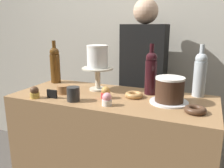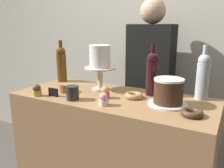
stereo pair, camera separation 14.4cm
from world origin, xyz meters
name	(u,v)px [view 2 (the right image)]	position (x,y,z in m)	size (l,w,h in m)	color
back_wall	(157,36)	(0.00, 0.84, 1.30)	(6.00, 0.05, 2.60)	#BCB7A8
display_counter	(112,163)	(0.00, 0.00, 0.48)	(1.26, 0.53, 0.95)	#997047
cake_stand_pedestal	(100,75)	(-0.15, 0.10, 1.06)	(0.21, 0.21, 0.16)	beige
white_layer_cake	(100,56)	(-0.15, 0.10, 1.19)	(0.14, 0.14, 0.15)	white
silver_serving_platter	(168,104)	(0.35, 0.01, 0.96)	(0.22, 0.22, 0.01)	white
chocolate_round_cake	(168,91)	(0.35, 0.01, 1.04)	(0.16, 0.16, 0.14)	#3D2619
wine_bottle_amber	(61,63)	(-0.55, 0.17, 1.10)	(0.08, 0.08, 0.33)	#5B3814
wine_bottle_clear	(203,76)	(0.50, 0.21, 1.10)	(0.08, 0.08, 0.33)	#B2BCC1
wine_bottle_dark_red	(152,73)	(0.21, 0.14, 1.10)	(0.08, 0.08, 0.33)	black
cupcake_chocolate	(37,90)	(-0.42, -0.22, 0.99)	(0.06, 0.06, 0.07)	gold
cupcake_strawberry	(104,99)	(0.04, -0.17, 0.99)	(0.06, 0.06, 0.07)	white
cupcake_caramel	(105,93)	(-0.02, -0.05, 0.99)	(0.06, 0.06, 0.07)	red
donut_chocolate	(192,113)	(0.50, -0.10, 0.97)	(0.11, 0.11, 0.03)	#472D1E
donut_maple	(134,96)	(0.14, 0.03, 0.97)	(0.11, 0.11, 0.03)	#B27F47
cookie_stack	(66,88)	(-0.32, -0.06, 0.98)	(0.08, 0.08, 0.06)	olive
price_sign_chalkboard	(53,92)	(-0.33, -0.18, 0.98)	(0.07, 0.01, 0.05)	black
coffee_cup_ceramic	(73,93)	(-0.17, -0.17, 1.00)	(0.08, 0.08, 0.09)	#282828
barista_figure	(150,92)	(0.04, 0.59, 0.84)	(0.36, 0.22, 1.60)	black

